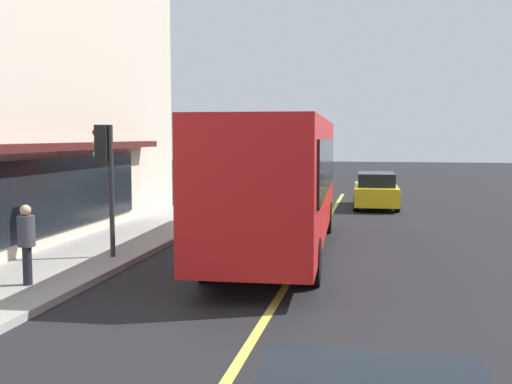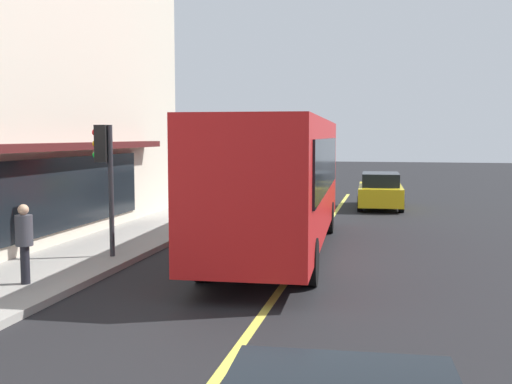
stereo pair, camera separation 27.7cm
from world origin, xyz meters
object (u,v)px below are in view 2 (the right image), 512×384
(bus, at_px, (279,178))
(car_yellow, at_px, (380,191))
(pedestrian_by_curb, at_px, (211,181))
(car_black, at_px, (281,188))
(pedestrian_near_storefront, at_px, (24,237))
(traffic_light, at_px, (104,159))

(bus, distance_m, car_yellow, 11.13)
(car_yellow, distance_m, pedestrian_by_curb, 7.38)
(car_black, height_order, pedestrian_by_curb, pedestrian_by_curb)
(car_yellow, xyz_separation_m, pedestrian_near_storefront, (-15.92, 6.67, 0.36))
(traffic_light, bearing_deg, pedestrian_by_curb, 4.43)
(traffic_light, xyz_separation_m, car_yellow, (12.92, -6.39, -1.79))
(pedestrian_near_storefront, bearing_deg, car_black, -7.58)
(car_black, height_order, car_yellow, same)
(pedestrian_by_curb, distance_m, pedestrian_near_storefront, 15.33)
(car_black, bearing_deg, bus, -170.23)
(bus, relative_size, car_yellow, 2.58)
(car_black, relative_size, pedestrian_by_curb, 2.78)
(car_black, bearing_deg, pedestrian_by_curb, 114.69)
(pedestrian_near_storefront, bearing_deg, car_yellow, -22.74)
(car_yellow, bearing_deg, pedestrian_by_curb, 94.70)
(bus, relative_size, car_black, 2.59)
(car_black, xyz_separation_m, pedestrian_near_storefront, (-16.64, 2.22, 0.36))
(bus, bearing_deg, car_black, 9.77)
(car_yellow, relative_size, pedestrian_by_curb, 2.78)
(car_black, height_order, pedestrian_near_storefront, pedestrian_near_storefront)
(bus, height_order, car_black, bus)
(car_black, relative_size, car_yellow, 1.00)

